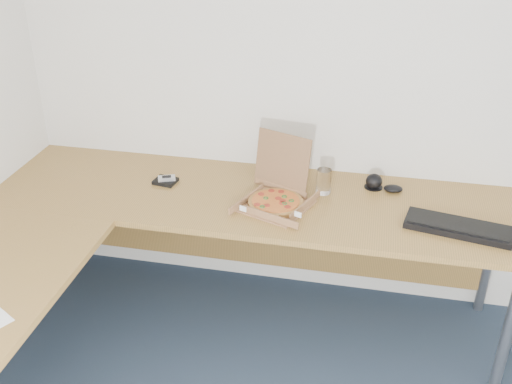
% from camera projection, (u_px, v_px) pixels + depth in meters
% --- Properties ---
extents(room_shell, '(3.50, 3.50, 2.50)m').
position_uv_depth(room_shell, '(336.00, 311.00, 1.34)').
color(room_shell, silver).
rests_on(room_shell, ground).
extents(desk, '(2.50, 2.20, 0.73)m').
position_uv_depth(desk, '(157.00, 241.00, 2.59)').
color(desk, olive).
rests_on(desk, ground).
extents(pizza_box, '(0.29, 0.33, 0.29)m').
position_uv_depth(pizza_box, '(276.00, 198.00, 2.79)').
color(pizza_box, '#976943').
rests_on(pizza_box, desk).
extents(drinking_glass, '(0.07, 0.07, 0.12)m').
position_uv_depth(drinking_glass, '(324.00, 181.00, 2.88)').
color(drinking_glass, silver).
rests_on(drinking_glass, desk).
extents(keyboard, '(0.47, 0.24, 0.03)m').
position_uv_depth(keyboard, '(458.00, 227.00, 2.60)').
color(keyboard, black).
rests_on(keyboard, desk).
extents(mouse, '(0.10, 0.07, 0.03)m').
position_uv_depth(mouse, '(393.00, 189.00, 2.91)').
color(mouse, black).
rests_on(mouse, desk).
extents(wallet, '(0.12, 0.11, 0.02)m').
position_uv_depth(wallet, '(165.00, 181.00, 3.00)').
color(wallet, black).
rests_on(wallet, desk).
extents(phone, '(0.10, 0.07, 0.02)m').
position_uv_depth(phone, '(167.00, 178.00, 2.99)').
color(phone, '#B2B5BA').
rests_on(phone, wallet).
extents(dome_speaker, '(0.09, 0.09, 0.08)m').
position_uv_depth(dome_speaker, '(374.00, 180.00, 2.94)').
color(dome_speaker, black).
rests_on(dome_speaker, desk).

